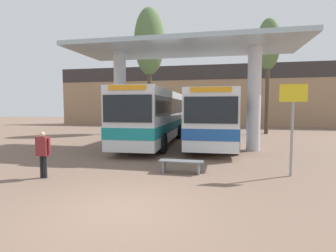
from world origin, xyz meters
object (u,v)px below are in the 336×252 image
object	(u,v)px
transit_bus_center_bay	(213,116)
info_sign_platform	(293,111)
transit_bus_left_bay	(154,115)
waiting_bench_near_pillar	(181,164)
pedestrian_waiting	(43,150)
poplar_tree_behind_right	(268,46)
poplar_tree_behind_left	(149,43)

from	to	relation	value
transit_bus_center_bay	info_sign_platform	distance (m)	7.73
transit_bus_left_bay	waiting_bench_near_pillar	size ratio (longest dim) A/B	6.78
waiting_bench_near_pillar	info_sign_platform	size ratio (longest dim) A/B	0.50
pedestrian_waiting	transit_bus_center_bay	bearing A→B (deg)	62.01
poplar_tree_behind_right	info_sign_platform	bearing A→B (deg)	-95.31
transit_bus_left_bay	transit_bus_center_bay	xyz separation A→B (m)	(3.70, 0.49, -0.05)
transit_bus_left_bay	transit_bus_center_bay	distance (m)	3.73
waiting_bench_near_pillar	transit_bus_center_bay	bearing A→B (deg)	83.98
transit_bus_left_bay	info_sign_platform	distance (m)	9.44
transit_bus_center_bay	poplar_tree_behind_right	xyz separation A→B (m)	(4.40, 7.78, 5.83)
transit_bus_left_bay	poplar_tree_behind_left	bearing A→B (deg)	-74.02
transit_bus_left_bay	info_sign_platform	size ratio (longest dim) A/B	3.42
waiting_bench_near_pillar	poplar_tree_behind_left	distance (m)	17.13
info_sign_platform	poplar_tree_behind_left	bearing A→B (deg)	123.34
transit_bus_center_bay	waiting_bench_near_pillar	world-z (taller)	transit_bus_center_bay
waiting_bench_near_pillar	poplar_tree_behind_left	bearing A→B (deg)	110.43
poplar_tree_behind_left	poplar_tree_behind_right	xyz separation A→B (m)	(10.49, 1.04, -0.59)
info_sign_platform	poplar_tree_behind_right	world-z (taller)	poplar_tree_behind_right
pedestrian_waiting	poplar_tree_behind_right	size ratio (longest dim) A/B	0.16
transit_bus_left_bay	poplar_tree_behind_right	xyz separation A→B (m)	(8.10, 8.27, 5.78)
transit_bus_left_bay	transit_bus_center_bay	size ratio (longest dim) A/B	1.04
transit_bus_center_bay	pedestrian_waiting	distance (m)	10.58
info_sign_platform	waiting_bench_near_pillar	bearing A→B (deg)	-174.14
pedestrian_waiting	poplar_tree_behind_left	size ratio (longest dim) A/B	0.14
poplar_tree_behind_right	transit_bus_center_bay	bearing A→B (deg)	-119.50
transit_bus_center_bay	pedestrian_waiting	world-z (taller)	transit_bus_center_bay
transit_bus_left_bay	poplar_tree_behind_right	distance (m)	12.94
transit_bus_center_bay	transit_bus_left_bay	bearing A→B (deg)	6.19
transit_bus_center_bay	info_sign_platform	xyz separation A→B (m)	(3.01, -7.11, 0.41)
poplar_tree_behind_left	poplar_tree_behind_right	size ratio (longest dim) A/B	1.13
waiting_bench_near_pillar	pedestrian_waiting	size ratio (longest dim) A/B	1.02
transit_bus_center_bay	waiting_bench_near_pillar	bearing A→B (deg)	82.60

